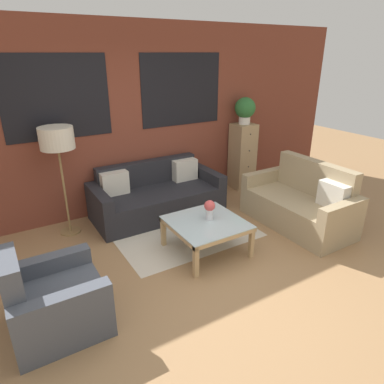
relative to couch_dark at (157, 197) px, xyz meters
name	(u,v)px	position (x,y,z in m)	size (l,w,h in m)	color
ground_plane	(216,284)	(-0.23, -1.95, -0.28)	(16.00, 16.00, 0.00)	#9E754C
wall_back_brick	(126,120)	(-0.23, 0.49, 1.13)	(8.40, 0.09, 2.80)	brown
rug	(183,231)	(0.05, -0.73, -0.28)	(1.90, 1.40, 0.00)	beige
couch_dark	(157,197)	(0.00, 0.00, 0.00)	(1.97, 0.88, 0.78)	#232328
settee_vintage	(301,205)	(1.62, -1.42, 0.03)	(0.80, 1.59, 0.92)	tan
armchair_corner	(54,302)	(-1.84, -1.70, 0.00)	(0.80, 0.79, 0.84)	#474C56
coffee_table	(206,226)	(0.05, -1.32, 0.08)	(0.88, 0.88, 0.42)	silver
floor_lamp	(57,142)	(-1.32, 0.09, 1.02)	(0.43, 0.43, 1.49)	olive
drawer_cabinet	(242,156)	(1.86, 0.23, 0.31)	(0.39, 0.38, 1.18)	tan
potted_plant	(245,109)	(1.86, 0.23, 1.16)	(0.36, 0.36, 0.46)	silver
flower_vase	(210,208)	(0.11, -1.29, 0.29)	(0.14, 0.14, 0.26)	silver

